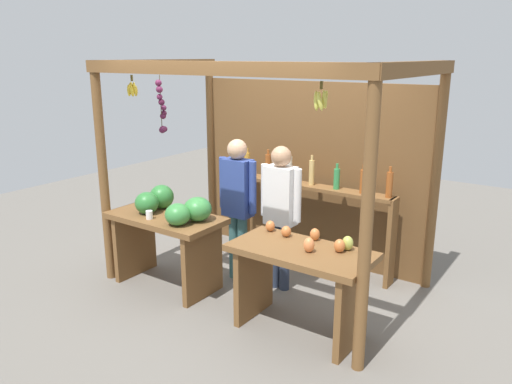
{
  "coord_description": "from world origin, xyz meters",
  "views": [
    {
      "loc": [
        2.85,
        -4.27,
        2.45
      ],
      "look_at": [
        0.0,
        -0.18,
        1.08
      ],
      "focal_mm": 35.02,
      "sensor_mm": 36.0,
      "label": 1
    }
  ],
  "objects": [
    {
      "name": "fruit_counter_right",
      "position": [
        0.83,
        -0.67,
        0.59
      ],
      "size": [
        1.27,
        0.64,
        0.94
      ],
      "color": "brown",
      "rests_on": "ground"
    },
    {
      "name": "ground_plane",
      "position": [
        0.0,
        0.0,
        0.0
      ],
      "size": [
        12.0,
        12.0,
        0.0
      ],
      "primitive_type": "plane",
      "color": "slate",
      "rests_on": "ground"
    },
    {
      "name": "market_stall",
      "position": [
        -0.0,
        0.43,
        1.39
      ],
      "size": [
        3.14,
        1.93,
        2.4
      ],
      "color": "brown",
      "rests_on": "ground"
    },
    {
      "name": "bottle_shelf_unit",
      "position": [
        0.18,
        0.68,
        0.81
      ],
      "size": [
        2.01,
        0.22,
        1.36
      ],
      "color": "brown",
      "rests_on": "ground"
    },
    {
      "name": "vendor_man",
      "position": [
        -0.3,
        -0.1,
        0.96
      ],
      "size": [
        0.48,
        0.22,
        1.59
      ],
      "rotation": [
        0.0,
        0.0,
        -0.05
      ],
      "color": "#336060",
      "rests_on": "ground"
    },
    {
      "name": "vendor_woman",
      "position": [
        0.21,
        -0.04,
        0.93
      ],
      "size": [
        0.48,
        0.21,
        1.56
      ],
      "rotation": [
        0.0,
        0.0,
        -0.2
      ],
      "color": "#293348",
      "rests_on": "ground"
    },
    {
      "name": "fruit_counter_left",
      "position": [
        -0.79,
        -0.67,
        0.72
      ],
      "size": [
        1.27,
        0.65,
        1.07
      ],
      "color": "brown",
      "rests_on": "ground"
    }
  ]
}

